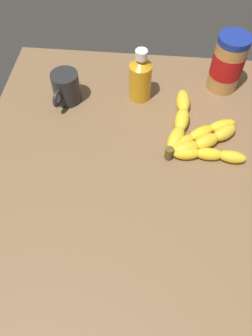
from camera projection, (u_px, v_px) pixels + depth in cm
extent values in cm
cube|color=brown|center=(122.00, 165.00, 79.13)|extent=(80.32, 70.29, 3.81)
ellipsoid|color=yellow|center=(187.00, 153.00, 76.84)|extent=(3.71, 6.89, 2.94)
ellipsoid|color=yellow|center=(209.00, 154.00, 76.74)|extent=(2.95, 6.59, 2.94)
ellipsoid|color=yellow|center=(232.00, 157.00, 76.29)|extent=(3.69, 6.88, 2.94)
ellipsoid|color=yellow|center=(186.00, 148.00, 77.35)|extent=(6.02, 7.75, 3.46)
ellipsoid|color=yellow|center=(206.00, 141.00, 78.55)|extent=(6.59, 7.72, 3.46)
ellipsoid|color=yellow|center=(224.00, 133.00, 80.11)|extent=(7.06, 7.57, 3.46)
ellipsoid|color=yellow|center=(182.00, 144.00, 78.43)|extent=(7.51, 7.34, 2.98)
ellipsoid|color=yellow|center=(201.00, 133.00, 80.37)|extent=(6.71, 7.89, 2.98)
ellipsoid|color=yellow|center=(222.00, 126.00, 81.69)|extent=(5.62, 8.09, 2.98)
ellipsoid|color=yellow|center=(176.00, 139.00, 78.98)|extent=(8.83, 5.93, 3.55)
ellipsoid|color=yellow|center=(182.00, 120.00, 82.45)|extent=(8.54, 4.64, 3.55)
ellipsoid|color=yellow|center=(183.00, 102.00, 86.07)|extent=(8.28, 3.91, 3.55)
cylinder|color=brown|center=(169.00, 153.00, 76.50)|extent=(2.00, 2.00, 3.00)
cylinder|color=#BF8442|center=(227.00, 66.00, 86.29)|extent=(8.16, 8.16, 13.85)
cylinder|color=#B71414|center=(228.00, 64.00, 85.72)|extent=(8.33, 8.33, 6.23)
cylinder|color=navy|center=(235.00, 40.00, 79.88)|extent=(8.15, 8.15, 1.68)
cylinder|color=orange|center=(140.00, 82.00, 85.51)|extent=(5.86, 5.86, 10.20)
cone|color=orange|center=(141.00, 62.00, 80.45)|extent=(5.86, 5.86, 2.05)
cylinder|color=white|center=(141.00, 55.00, 78.67)|extent=(3.05, 3.05, 2.27)
cylinder|color=#262628|center=(66.00, 87.00, 85.58)|extent=(7.08, 7.08, 8.44)
torus|color=#262628|center=(58.00, 98.00, 82.70)|extent=(4.81, 2.06, 4.71)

